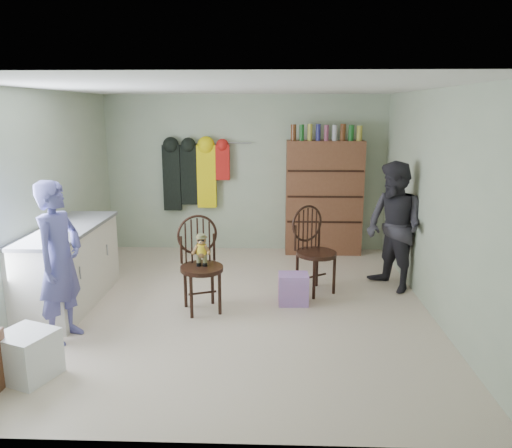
{
  "coord_description": "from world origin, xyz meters",
  "views": [
    {
      "loc": [
        0.46,
        -5.53,
        2.28
      ],
      "look_at": [
        0.25,
        0.2,
        0.95
      ],
      "focal_mm": 35.0,
      "sensor_mm": 36.0,
      "label": 1
    }
  ],
  "objects_px": {
    "counter": "(69,266)",
    "chair_front": "(201,258)",
    "dresser": "(324,197)",
    "chair_far": "(313,246)"
  },
  "relations": [
    {
      "from": "counter",
      "to": "chair_far",
      "type": "xyz_separation_m",
      "value": [
        2.91,
        0.53,
        0.12
      ]
    },
    {
      "from": "chair_far",
      "to": "chair_front",
      "type": "bearing_deg",
      "value": 170.36
    },
    {
      "from": "chair_far",
      "to": "counter",
      "type": "bearing_deg",
      "value": 155.07
    },
    {
      "from": "counter",
      "to": "dresser",
      "type": "relative_size",
      "value": 0.9
    },
    {
      "from": "counter",
      "to": "chair_front",
      "type": "distance_m",
      "value": 1.59
    },
    {
      "from": "dresser",
      "to": "chair_far",
      "type": "bearing_deg",
      "value": -99.43
    },
    {
      "from": "chair_front",
      "to": "dresser",
      "type": "bearing_deg",
      "value": 34.87
    },
    {
      "from": "dresser",
      "to": "counter",
      "type": "bearing_deg",
      "value": -144.32
    },
    {
      "from": "counter",
      "to": "dresser",
      "type": "height_order",
      "value": "dresser"
    },
    {
      "from": "chair_front",
      "to": "dresser",
      "type": "height_order",
      "value": "dresser"
    }
  ]
}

